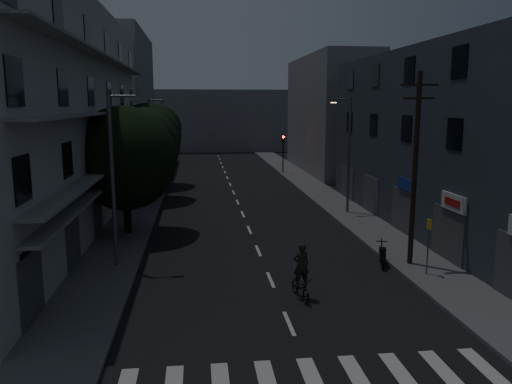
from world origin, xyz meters
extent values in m
plane|color=black|center=(0.00, 25.00, 0.00)|extent=(160.00, 160.00, 0.00)
cube|color=#565659|center=(-7.50, 25.00, 0.07)|extent=(3.00, 90.00, 0.15)
cube|color=#565659|center=(7.50, 25.00, 0.07)|extent=(3.00, 90.00, 0.15)
cube|color=beige|center=(1.30, -2.00, 0.01)|extent=(0.50, 3.00, 0.01)
cube|color=beige|center=(2.60, -2.00, 0.01)|extent=(0.50, 3.00, 0.01)
cube|color=beige|center=(3.90, -2.00, 0.01)|extent=(0.50, 3.00, 0.01)
cube|color=beige|center=(5.20, -2.00, 0.01)|extent=(0.50, 3.00, 0.01)
cube|color=beige|center=(0.00, 2.00, 0.01)|extent=(0.15, 2.00, 0.01)
cube|color=beige|center=(0.00, 6.50, 0.01)|extent=(0.15, 2.00, 0.01)
cube|color=beige|center=(0.00, 11.00, 0.01)|extent=(0.15, 2.00, 0.01)
cube|color=beige|center=(0.00, 15.50, 0.01)|extent=(0.15, 2.00, 0.01)
cube|color=beige|center=(0.00, 20.00, 0.01)|extent=(0.15, 2.00, 0.01)
cube|color=beige|center=(0.00, 24.50, 0.01)|extent=(0.15, 2.00, 0.01)
cube|color=beige|center=(0.00, 29.00, 0.01)|extent=(0.15, 2.00, 0.01)
cube|color=beige|center=(0.00, 33.50, 0.01)|extent=(0.15, 2.00, 0.01)
cube|color=beige|center=(0.00, 38.00, 0.01)|extent=(0.15, 2.00, 0.01)
cube|color=beige|center=(0.00, 42.50, 0.01)|extent=(0.15, 2.00, 0.01)
cube|color=beige|center=(0.00, 47.00, 0.01)|extent=(0.15, 2.00, 0.01)
cube|color=beige|center=(0.00, 51.50, 0.01)|extent=(0.15, 2.00, 0.01)
cube|color=beige|center=(0.00, 56.00, 0.01)|extent=(0.15, 2.00, 0.01)
cube|color=beige|center=(0.00, 60.50, 0.01)|extent=(0.15, 2.00, 0.01)
cube|color=#B1B1AC|center=(-12.00, 18.00, 7.00)|extent=(6.00, 36.00, 14.00)
cube|color=black|center=(-8.98, 3.00, 2.00)|extent=(0.06, 1.60, 1.60)
cube|color=black|center=(-8.98, 9.00, 2.00)|extent=(0.06, 1.60, 1.60)
cube|color=black|center=(-8.98, 15.00, 2.00)|extent=(0.06, 1.60, 1.60)
cube|color=black|center=(-8.98, 21.00, 2.00)|extent=(0.06, 1.60, 1.60)
cube|color=black|center=(-8.98, 27.00, 2.00)|extent=(0.06, 1.60, 1.60)
cube|color=black|center=(-8.98, 33.00, 2.00)|extent=(0.06, 1.60, 1.60)
cube|color=black|center=(-8.98, 3.00, 5.20)|extent=(0.06, 1.60, 1.60)
cube|color=black|center=(-8.98, 9.00, 5.20)|extent=(0.06, 1.60, 1.60)
cube|color=black|center=(-8.98, 15.00, 5.20)|extent=(0.06, 1.60, 1.60)
cube|color=black|center=(-8.98, 21.00, 5.20)|extent=(0.06, 1.60, 1.60)
cube|color=black|center=(-8.98, 27.00, 5.20)|extent=(0.06, 1.60, 1.60)
cube|color=black|center=(-8.98, 33.00, 5.20)|extent=(0.06, 1.60, 1.60)
cube|color=black|center=(-8.98, 3.00, 8.40)|extent=(0.06, 1.60, 1.60)
cube|color=black|center=(-8.98, 9.00, 8.40)|extent=(0.06, 1.60, 1.60)
cube|color=black|center=(-8.98, 15.00, 8.40)|extent=(0.06, 1.60, 1.60)
cube|color=black|center=(-8.98, 21.00, 8.40)|extent=(0.06, 1.60, 1.60)
cube|color=black|center=(-8.98, 27.00, 8.40)|extent=(0.06, 1.60, 1.60)
cube|color=black|center=(-8.98, 33.00, 8.40)|extent=(0.06, 1.60, 1.60)
cube|color=black|center=(-8.98, 9.00, 11.60)|extent=(0.06, 1.60, 1.60)
cube|color=black|center=(-8.98, 15.00, 11.60)|extent=(0.06, 1.60, 1.60)
cube|color=black|center=(-8.98, 21.00, 11.60)|extent=(0.06, 1.60, 1.60)
cube|color=black|center=(-8.98, 27.00, 11.60)|extent=(0.06, 1.60, 1.60)
cube|color=black|center=(-8.98, 33.00, 11.60)|extent=(0.06, 1.60, 1.60)
cube|color=gray|center=(-8.50, 18.00, 4.00)|extent=(1.00, 32.40, 0.12)
cube|color=gray|center=(-8.50, 18.00, 7.20)|extent=(1.00, 32.40, 0.12)
cube|color=gray|center=(-8.50, 18.00, 10.40)|extent=(1.00, 32.40, 0.12)
cube|color=gray|center=(-8.60, 18.00, 3.10)|extent=(0.80, 32.40, 0.12)
cube|color=#424247|center=(-8.97, 3.00, 1.40)|extent=(0.06, 2.40, 2.40)
cube|color=#424247|center=(-8.97, 9.00, 1.40)|extent=(0.06, 2.40, 2.40)
cube|color=#424247|center=(-8.97, 15.00, 1.40)|extent=(0.06, 2.40, 2.40)
cube|color=#424247|center=(-8.97, 21.00, 1.40)|extent=(0.06, 2.40, 2.40)
cube|color=#424247|center=(-8.97, 27.00, 1.40)|extent=(0.06, 2.40, 2.40)
cube|color=#424247|center=(-8.97, 33.00, 1.40)|extent=(0.06, 2.40, 2.40)
cube|color=#2E353F|center=(12.00, 14.00, 5.50)|extent=(6.00, 28.00, 11.00)
cube|color=black|center=(8.98, 8.00, 6.30)|extent=(0.06, 1.40, 1.50)
cube|color=black|center=(8.98, 13.50, 6.30)|extent=(0.06, 1.40, 1.50)
cube|color=black|center=(8.98, 19.00, 6.30)|extent=(0.06, 1.40, 1.50)
cube|color=black|center=(8.98, 24.50, 6.30)|extent=(0.06, 1.40, 1.50)
cube|color=black|center=(8.98, 8.00, 9.60)|extent=(0.06, 1.40, 1.50)
cube|color=black|center=(8.98, 13.50, 9.60)|extent=(0.06, 1.40, 1.50)
cube|color=black|center=(8.98, 19.00, 9.60)|extent=(0.06, 1.40, 1.50)
cube|color=black|center=(8.98, 24.50, 9.60)|extent=(0.06, 1.40, 1.50)
cube|color=#424247|center=(8.97, 8.00, 1.40)|extent=(0.06, 3.00, 2.60)
cube|color=#424247|center=(8.97, 13.50, 1.40)|extent=(0.06, 3.00, 2.60)
cube|color=#424247|center=(8.97, 19.00, 1.40)|extent=(0.06, 3.00, 2.60)
cube|color=#424247|center=(8.97, 24.50, 1.40)|extent=(0.06, 3.00, 2.60)
cube|color=silver|center=(8.90, 7.50, 3.10)|extent=(0.12, 2.20, 0.80)
cube|color=#B21414|center=(8.82, 7.50, 3.10)|extent=(0.02, 1.40, 0.36)
cube|color=navy|center=(8.90, 13.00, 3.10)|extent=(0.12, 2.00, 0.70)
cube|color=slate|center=(-12.00, 48.00, 8.00)|extent=(6.00, 20.00, 16.00)
cube|color=slate|center=(12.00, 42.00, 6.50)|extent=(6.00, 20.00, 13.00)
cube|color=slate|center=(0.00, 70.00, 5.00)|extent=(24.00, 8.00, 10.00)
cylinder|color=black|center=(-7.31, 15.14, 2.17)|extent=(0.44, 0.44, 4.04)
sphere|color=black|center=(-7.31, 15.14, 4.60)|extent=(6.07, 6.07, 6.07)
sphere|color=black|center=(-6.40, 15.89, 5.36)|extent=(4.25, 4.25, 4.25)
sphere|color=black|center=(-8.06, 14.53, 5.05)|extent=(3.94, 3.94, 3.94)
cylinder|color=black|center=(-7.45, 26.07, 2.14)|extent=(0.44, 0.44, 3.99)
sphere|color=black|center=(-7.45, 26.07, 4.53)|extent=(6.00, 6.00, 6.00)
sphere|color=black|center=(-6.55, 26.82, 5.29)|extent=(4.20, 4.20, 4.20)
sphere|color=black|center=(-8.20, 25.47, 4.98)|extent=(3.90, 3.90, 3.90)
cylinder|color=black|center=(-7.65, 33.17, 2.23)|extent=(0.44, 0.44, 4.16)
sphere|color=black|center=(-7.65, 33.17, 4.72)|extent=(6.21, 6.21, 6.21)
sphere|color=black|center=(-6.72, 33.94, 5.50)|extent=(4.35, 4.35, 4.35)
sphere|color=black|center=(-8.43, 32.55, 5.19)|extent=(4.04, 4.04, 4.04)
cylinder|color=black|center=(6.38, 40.23, 1.75)|extent=(0.12, 0.12, 3.20)
cube|color=black|center=(6.38, 40.23, 3.80)|extent=(0.28, 0.22, 0.90)
sphere|color=#FF0C05|center=(6.38, 40.08, 4.13)|extent=(0.22, 0.22, 0.22)
sphere|color=#3F330C|center=(6.38, 40.08, 3.83)|extent=(0.22, 0.22, 0.22)
sphere|color=black|center=(6.38, 40.08, 3.53)|extent=(0.22, 0.22, 0.22)
cylinder|color=black|center=(-6.42, 41.20, 1.75)|extent=(0.12, 0.12, 3.20)
cube|color=black|center=(-6.42, 41.20, 3.80)|extent=(0.28, 0.22, 0.90)
sphere|color=black|center=(-6.42, 41.05, 4.13)|extent=(0.22, 0.22, 0.22)
sphere|color=#3F330C|center=(-6.42, 41.05, 3.83)|extent=(0.22, 0.22, 0.22)
sphere|color=#0CFF26|center=(-6.42, 41.05, 3.53)|extent=(0.22, 0.22, 0.22)
cylinder|color=slate|center=(-7.03, 8.96, 4.15)|extent=(0.18, 0.18, 8.00)
cylinder|color=slate|center=(-6.43, 8.96, 8.05)|extent=(1.20, 0.10, 0.10)
cube|color=slate|center=(-5.83, 8.96, 7.90)|extent=(0.45, 0.25, 0.18)
cube|color=#4C4C4C|center=(-5.83, 8.96, 7.80)|extent=(0.35, 0.18, 0.04)
cylinder|color=#5C5F64|center=(7.40, 19.27, 4.15)|extent=(0.18, 0.18, 8.00)
cylinder|color=#5C5F64|center=(6.80, 19.27, 8.05)|extent=(1.20, 0.10, 0.10)
cube|color=#5C5F64|center=(6.20, 19.27, 7.90)|extent=(0.45, 0.25, 0.18)
cube|color=#FFD88C|center=(6.20, 19.27, 7.80)|extent=(0.35, 0.18, 0.04)
cylinder|color=#585C60|center=(-7.23, 30.40, 4.15)|extent=(0.18, 0.18, 8.00)
cylinder|color=#585C60|center=(-6.63, 30.40, 8.05)|extent=(1.20, 0.10, 0.10)
cube|color=#585C60|center=(-6.03, 30.40, 7.90)|extent=(0.45, 0.25, 0.18)
cube|color=#4C4C4C|center=(-6.03, 30.40, 7.80)|extent=(0.35, 0.18, 0.04)
cylinder|color=black|center=(6.93, 7.60, 4.65)|extent=(0.24, 0.24, 9.00)
cube|color=black|center=(6.93, 7.60, 8.55)|extent=(1.80, 0.10, 0.10)
cube|color=black|center=(6.93, 7.60, 7.95)|extent=(1.50, 0.10, 0.10)
cylinder|color=#595B60|center=(7.02, 6.02, 1.40)|extent=(0.06, 0.06, 2.50)
cube|color=yellow|center=(7.02, 6.02, 2.45)|extent=(0.05, 0.35, 0.45)
torus|color=black|center=(5.47, 7.29, 0.29)|extent=(0.30, 0.69, 0.69)
torus|color=black|center=(5.81, 8.42, 0.29)|extent=(0.30, 0.69, 0.69)
cube|color=black|center=(5.64, 7.85, 0.61)|extent=(0.54, 1.10, 0.34)
cube|color=black|center=(5.60, 7.71, 0.86)|extent=(0.41, 0.51, 0.10)
cylinder|color=black|center=(5.79, 8.37, 0.73)|extent=(0.18, 0.42, 0.82)
cube|color=black|center=(5.82, 8.46, 1.03)|extent=(0.53, 0.19, 0.04)
imported|color=black|center=(0.88, 4.23, 0.48)|extent=(0.92, 1.90, 0.96)
imported|color=black|center=(0.88, 4.23, 1.39)|extent=(0.73, 0.54, 1.83)
camera|label=1|loc=(-3.12, -14.38, 7.68)|focal=35.00mm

